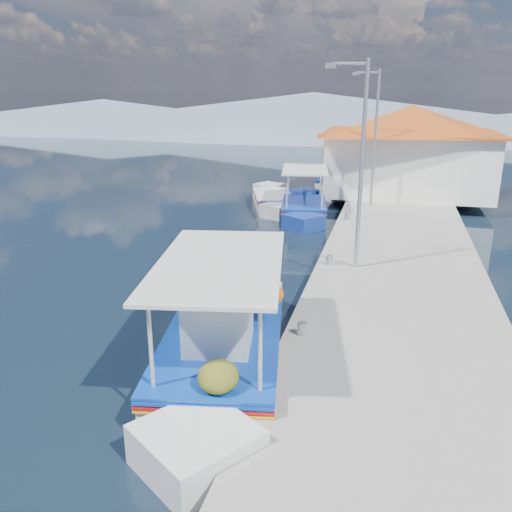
# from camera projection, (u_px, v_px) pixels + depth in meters

# --- Properties ---
(ground) EXTENTS (160.00, 160.00, 0.00)m
(ground) POSITION_uv_depth(u_px,v_px,m) (191.00, 291.00, 15.47)
(ground) COLOR black
(ground) RESTS_ON ground
(quay) EXTENTS (5.00, 44.00, 0.50)m
(quay) POSITION_uv_depth(u_px,v_px,m) (399.00, 242.00, 19.51)
(quay) COLOR gray
(quay) RESTS_ON ground
(bollards) EXTENTS (0.20, 17.20, 0.30)m
(bollards) POSITION_uv_depth(u_px,v_px,m) (340.00, 233.00, 19.20)
(bollards) COLOR #A5A8AD
(bollards) RESTS_ON quay
(main_caique) EXTENTS (3.37, 8.15, 2.73)m
(main_caique) POSITION_uv_depth(u_px,v_px,m) (224.00, 347.00, 11.02)
(main_caique) COLOR white
(main_caique) RESTS_ON ground
(caique_green_canopy) EXTENTS (2.65, 6.51, 2.47)m
(caique_green_canopy) POSITION_uv_depth(u_px,v_px,m) (305.00, 208.00, 24.44)
(caique_green_canopy) COLOR navy
(caique_green_canopy) RESTS_ON ground
(caique_blue_hull) EXTENTS (2.97, 5.69, 1.07)m
(caique_blue_hull) POSITION_uv_depth(u_px,v_px,m) (274.00, 202.00, 26.31)
(caique_blue_hull) COLOR white
(caique_blue_hull) RESTS_ON ground
(caique_far) EXTENTS (2.54, 8.39, 2.94)m
(caique_far) POSITION_uv_depth(u_px,v_px,m) (343.00, 180.00, 31.01)
(caique_far) COLOR white
(caique_far) RESTS_ON ground
(harbor_building) EXTENTS (10.49, 10.49, 4.40)m
(harbor_building) POSITION_uv_depth(u_px,v_px,m) (409.00, 148.00, 26.96)
(harbor_building) COLOR white
(harbor_building) RESTS_ON quay
(lamp_post_near) EXTENTS (1.21, 0.14, 6.00)m
(lamp_post_near) POSITION_uv_depth(u_px,v_px,m) (359.00, 156.00, 15.05)
(lamp_post_near) COLOR #A5A8AD
(lamp_post_near) RESTS_ON quay
(lamp_post_far) EXTENTS (1.21, 0.14, 6.00)m
(lamp_post_far) POSITION_uv_depth(u_px,v_px,m) (373.00, 132.00, 23.35)
(lamp_post_far) COLOR #A5A8AD
(lamp_post_far) RESTS_ON quay
(mountain_ridge) EXTENTS (171.40, 96.00, 5.50)m
(mountain_ridge) POSITION_uv_depth(u_px,v_px,m) (406.00, 119.00, 64.89)
(mountain_ridge) COLOR slate
(mountain_ridge) RESTS_ON ground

